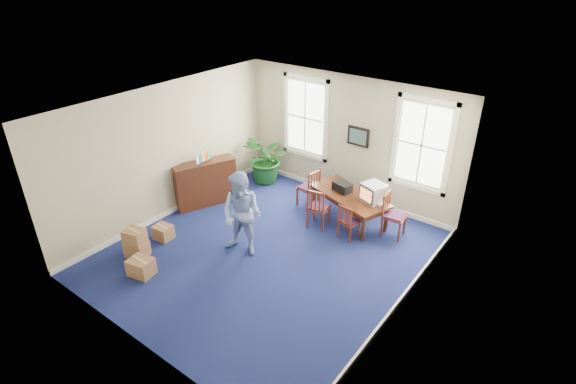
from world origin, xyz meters
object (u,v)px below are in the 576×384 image
Objects in this scene: cardboard_boxes at (144,243)px; man at (242,215)px; conference_table at (348,207)px; crt_tv at (373,193)px; chair_near_left at (319,207)px; potted_plant at (267,159)px; credenza at (205,182)px.

man is at bearing 42.00° from cardboard_boxes.
crt_tv reaches higher than conference_table.
chair_near_left reaches higher than cardboard_boxes.
crt_tv is at bearing -154.06° from chair_near_left.
potted_plant is (-1.72, 2.92, -0.22)m from man.
cardboard_boxes is (-2.24, -3.24, -0.16)m from chair_near_left.
conference_table is 1.28× the size of credenza.
credenza is at bearing 5.69° from chair_near_left.
man is (-1.11, -2.53, 0.59)m from conference_table.
man is 2.15m from cardboard_boxes.
crt_tv is at bearing 22.58° from conference_table.
man is at bearing -2.63° from credenza.
cardboard_boxes is (-1.54, -1.39, -0.59)m from man.
crt_tv is 5.15m from cardboard_boxes.
man reaches higher than conference_table.
credenza is at bearing -104.34° from potted_plant.
conference_table is at bearing -7.85° from potted_plant.
conference_table is 0.81m from chair_near_left.
man is 1.56× the size of cardboard_boxes.
cardboard_boxes is at bearing -148.52° from man.
crt_tv is 0.37× the size of potted_plant.
crt_tv is 3.08m from man.
chair_near_left is 3.94m from cardboard_boxes.
cardboard_boxes is at bearing -52.20° from credenza.
man is at bearing -104.88° from crt_tv.
potted_plant is at bearing 110.02° from man.
crt_tv is (0.59, 0.05, 0.56)m from conference_table.
crt_tv reaches higher than chair_near_left.
potted_plant is at bearing 98.04° from credenza.
credenza is 2.52m from cardboard_boxes.
conference_table is 1.41× the size of potted_plant.
conference_table is 2.83m from man.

